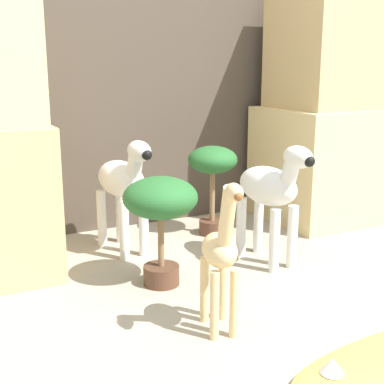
{
  "coord_description": "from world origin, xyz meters",
  "views": [
    {
      "loc": [
        -1.24,
        -1.46,
        0.99
      ],
      "look_at": [
        -0.02,
        0.91,
        0.35
      ],
      "focal_mm": 50.0,
      "sensor_mm": 36.0,
      "label": 1
    }
  ],
  "objects_px": {
    "zebra_right": "(271,190)",
    "giraffe_figurine": "(221,254)",
    "potted_palm_front": "(160,206)",
    "potted_palm_back": "(213,169)",
    "zebra_left": "(123,183)"
  },
  "relations": [
    {
      "from": "giraffe_figurine",
      "to": "potted_palm_back",
      "type": "relative_size",
      "value": 1.15
    },
    {
      "from": "zebra_left",
      "to": "potted_palm_back",
      "type": "distance_m",
      "value": 0.57
    },
    {
      "from": "zebra_left",
      "to": "potted_palm_back",
      "type": "relative_size",
      "value": 1.19
    },
    {
      "from": "giraffe_figurine",
      "to": "zebra_right",
      "type": "bearing_deg",
      "value": 41.15
    },
    {
      "from": "potted_palm_front",
      "to": "potted_palm_back",
      "type": "height_order",
      "value": "potted_palm_back"
    },
    {
      "from": "zebra_right",
      "to": "giraffe_figurine",
      "type": "relative_size",
      "value": 1.03
    },
    {
      "from": "zebra_left",
      "to": "potted_palm_front",
      "type": "xyz_separation_m",
      "value": [
        -0.0,
        -0.49,
        -0.01
      ]
    },
    {
      "from": "potted_palm_front",
      "to": "potted_palm_back",
      "type": "xyz_separation_m",
      "value": [
        0.57,
        0.54,
        0.02
      ]
    },
    {
      "from": "potted_palm_front",
      "to": "giraffe_figurine",
      "type": "bearing_deg",
      "value": -88.06
    },
    {
      "from": "zebra_right",
      "to": "giraffe_figurine",
      "type": "xyz_separation_m",
      "value": [
        -0.58,
        -0.51,
        -0.07
      ]
    },
    {
      "from": "zebra_left",
      "to": "potted_palm_back",
      "type": "xyz_separation_m",
      "value": [
        0.57,
        0.06,
        0.01
      ]
    },
    {
      "from": "zebra_left",
      "to": "potted_palm_front",
      "type": "distance_m",
      "value": 0.49
    },
    {
      "from": "zebra_left",
      "to": "potted_palm_front",
      "type": "relative_size",
      "value": 1.24
    },
    {
      "from": "zebra_left",
      "to": "giraffe_figurine",
      "type": "height_order",
      "value": "zebra_left"
    },
    {
      "from": "zebra_right",
      "to": "potted_palm_front",
      "type": "distance_m",
      "value": 0.6
    }
  ]
}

